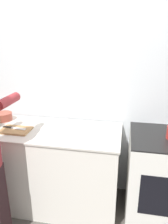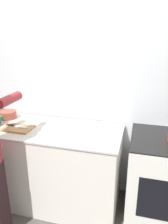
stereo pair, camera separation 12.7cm
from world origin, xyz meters
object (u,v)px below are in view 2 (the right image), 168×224
(oven, at_px, (162,182))
(bowl_prep, at_px, (8,115))
(knife, at_px, (16,126))
(cutting_board, at_px, (18,128))

(oven, xyz_separation_m, bowl_prep, (-1.74, 0.16, 0.48))
(bowl_prep, bearing_deg, knife, -43.36)
(cutting_board, bearing_deg, bowl_prep, 137.44)
(cutting_board, bearing_deg, oven, 3.47)
(cutting_board, relative_size, knife, 1.15)
(knife, height_order, bowl_prep, bowl_prep)
(oven, bearing_deg, knife, -177.45)
(bowl_prep, bearing_deg, cutting_board, -42.56)
(oven, height_order, cutting_board, oven)
(cutting_board, relative_size, bowl_prep, 1.58)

